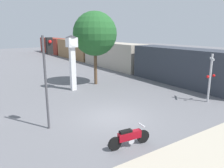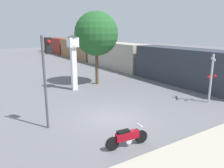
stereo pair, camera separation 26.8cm
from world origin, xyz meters
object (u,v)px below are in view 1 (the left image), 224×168
clock_tower (72,55)px  railroad_crossing_signal (210,76)px  motorcycle (129,137)px  traffic_light (47,67)px  freight_train (92,52)px  street_tree (95,34)px

clock_tower → railroad_crossing_signal: (6.68, -8.39, -1.16)m
motorcycle → railroad_crossing_signal: bearing=18.3°
motorcycle → traffic_light: 5.20m
clock_tower → freight_train: bearing=56.3°
traffic_light → railroad_crossing_signal: 11.03m
traffic_light → street_tree: bearing=47.1°
freight_train → traffic_light: 25.06m
motorcycle → clock_tower: size_ratio=0.44×
clock_tower → freight_train: clock_tower is taller
clock_tower → railroad_crossing_signal: size_ratio=1.35×
railroad_crossing_signal → motorcycle: bearing=-168.0°
freight_train → traffic_light: (-13.74, -20.90, 1.55)m
traffic_light → railroad_crossing_signal: size_ratio=1.38×
traffic_light → freight_train: bearing=56.7°
freight_train → street_tree: 15.60m
motorcycle → traffic_light: (-2.23, 3.77, 2.81)m
railroad_crossing_signal → street_tree: size_ratio=0.51×
freight_train → street_tree: bearing=-117.1°
clock_tower → freight_train: (9.66, 14.47, -1.35)m
freight_train → street_tree: size_ratio=7.20×
clock_tower → motorcycle: bearing=-100.3°
clock_tower → railroad_crossing_signal: 10.79m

